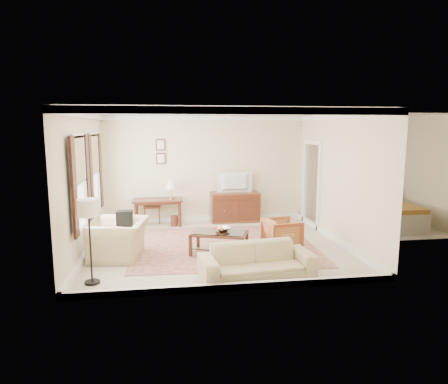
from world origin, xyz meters
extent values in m
cube|color=beige|center=(0.00, 0.00, 0.00)|extent=(5.50, 5.00, 0.01)
cube|color=white|center=(0.00, 0.00, 2.90)|extent=(5.50, 5.00, 0.01)
cube|color=beige|center=(0.00, 2.50, 1.45)|extent=(5.50, 0.01, 2.90)
cube|color=beige|center=(0.00, -2.50, 1.45)|extent=(5.50, 0.01, 2.90)
cube|color=beige|center=(-2.75, 0.00, 1.45)|extent=(0.01, 5.00, 2.90)
cube|color=beige|center=(2.75, 0.00, 1.45)|extent=(0.01, 5.00, 2.90)
cube|color=beige|center=(4.25, 1.15, 0.00)|extent=(3.00, 2.70, 0.01)
cube|color=beige|center=(5.75, 1.15, 1.45)|extent=(0.01, 2.70, 2.90)
cube|color=maroon|center=(0.17, -0.02, 0.01)|extent=(4.02, 3.49, 0.01)
cube|color=#4F2516|center=(-1.31, 2.08, 0.69)|extent=(1.30, 0.65, 0.05)
cylinder|color=#4F2516|center=(-1.88, 1.83, 0.33)|extent=(0.07, 0.07, 0.66)
cylinder|color=#4F2516|center=(-0.74, 1.83, 0.33)|extent=(0.07, 0.07, 0.66)
cylinder|color=#4F2516|center=(-1.88, 2.32, 0.33)|extent=(0.07, 0.07, 0.66)
cylinder|color=#4F2516|center=(-0.74, 2.32, 0.33)|extent=(0.07, 0.07, 0.66)
cube|color=brown|center=(0.78, 2.21, 0.41)|extent=(1.33, 0.51, 0.82)
imported|color=black|center=(0.78, 2.19, 1.28)|extent=(0.93, 0.54, 0.12)
cube|color=#4F2516|center=(-0.02, -0.57, 0.44)|extent=(1.28, 1.00, 0.04)
cube|color=silver|center=(-0.02, -0.57, 0.47)|extent=(1.20, 0.92, 0.01)
cube|color=silver|center=(-0.02, -0.57, 0.16)|extent=(1.17, 0.89, 0.02)
cube|color=#4F2516|center=(-0.62, -0.68, 0.22)|extent=(0.08, 0.08, 0.44)
cube|color=#4F2516|center=(0.38, -1.03, 0.22)|extent=(0.08, 0.08, 0.44)
cube|color=#4F2516|center=(-0.42, -0.11, 0.22)|extent=(0.08, 0.08, 0.44)
cube|color=#4F2516|center=(0.58, -0.47, 0.22)|extent=(0.08, 0.08, 0.44)
imported|color=silver|center=(0.06, -0.52, 0.53)|extent=(0.42, 0.42, 0.10)
imported|color=brown|center=(-0.07, -0.48, 0.18)|extent=(0.28, 0.10, 0.38)
imported|color=brown|center=(0.07, -0.72, 0.18)|extent=(0.21, 0.22, 0.38)
imported|color=brown|center=(1.35, -0.42, 0.36)|extent=(0.76, 0.80, 0.72)
imported|color=tan|center=(-2.03, -0.52, 0.51)|extent=(0.93, 1.27, 1.02)
cube|color=black|center=(-1.92, -0.44, 0.76)|extent=(0.23, 0.33, 0.40)
imported|color=tan|center=(0.45, -1.93, 0.39)|extent=(2.03, 0.79, 0.77)
cylinder|color=black|center=(-2.34, -1.84, 0.02)|extent=(0.26, 0.26, 0.04)
cylinder|color=black|center=(-2.34, -1.84, 0.62)|extent=(0.03, 0.03, 1.20)
cylinder|color=silver|center=(-2.34, -1.84, 1.29)|extent=(0.35, 0.35, 0.28)
camera|label=1|loc=(-1.07, -8.44, 2.58)|focal=32.00mm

